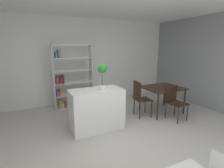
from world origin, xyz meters
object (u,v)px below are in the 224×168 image
at_px(dining_table, 162,90).
at_px(potted_plant_on_island, 102,74).
at_px(kitchen_island, 97,109).
at_px(dining_chair_island_side, 140,96).
at_px(open_bookshelf, 69,78).
at_px(dining_chair_near, 174,100).

bearing_deg(dining_table, potted_plant_on_island, -174.23).
relative_size(kitchen_island, dining_chair_island_side, 1.20).
xyz_separation_m(kitchen_island, potted_plant_on_island, (0.12, -0.07, 0.83)).
xyz_separation_m(open_bookshelf, dining_chair_near, (2.26, -2.09, -0.42)).
bearing_deg(dining_chair_near, dining_chair_island_side, 140.75).
xyz_separation_m(potted_plant_on_island, open_bookshelf, (-0.34, 1.80, -0.36)).
bearing_deg(dining_chair_near, dining_table, 83.39).
bearing_deg(potted_plant_on_island, dining_chair_island_side, 10.07).
relative_size(kitchen_island, dining_chair_near, 1.37).
bearing_deg(dining_table, dining_chair_island_side, 178.92).
relative_size(potted_plant_on_island, dining_table, 0.53).
relative_size(potted_plant_on_island, dining_chair_near, 0.66).
xyz_separation_m(kitchen_island, dining_chair_island_side, (1.30, 0.14, 0.11)).
relative_size(open_bookshelf, dining_chair_island_side, 1.98).
xyz_separation_m(open_bookshelf, dining_table, (2.27, -1.61, -0.26)).
bearing_deg(potted_plant_on_island, kitchen_island, 149.52).
bearing_deg(dining_table, open_bookshelf, 144.70).
bearing_deg(kitchen_island, dining_chair_near, -9.94).
height_order(kitchen_island, dining_chair_island_side, dining_chair_island_side).
distance_m(kitchen_island, dining_chair_near, 2.07).
height_order(kitchen_island, dining_chair_near, kitchen_island).
distance_m(dining_table, dining_chair_island_side, 0.76).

